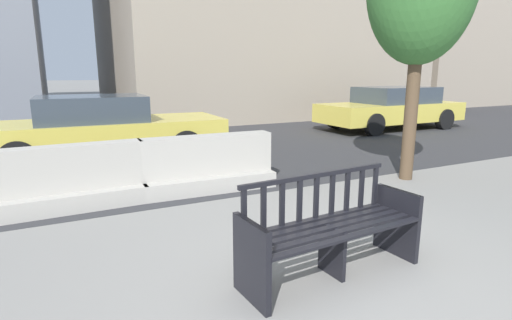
{
  "coord_description": "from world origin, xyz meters",
  "views": [
    {
      "loc": [
        -2.02,
        -2.36,
        1.76
      ],
      "look_at": [
        0.03,
        1.75,
        0.75
      ],
      "focal_mm": 28.0,
      "sensor_mm": 36.0,
      "label": 1
    }
  ],
  "objects_px": {
    "jersey_barrier_left": "(66,183)",
    "street_bench": "(331,232)",
    "jersey_barrier_centre": "(208,168)",
    "car_sedan_mid": "(392,108)",
    "car_taxi_near": "(101,129)"
  },
  "relations": [
    {
      "from": "jersey_barrier_left",
      "to": "street_bench",
      "type": "bearing_deg",
      "value": -55.79
    },
    {
      "from": "jersey_barrier_centre",
      "to": "car_sedan_mid",
      "type": "xyz_separation_m",
      "value": [
        7.51,
        3.79,
        0.33
      ]
    },
    {
      "from": "car_sedan_mid",
      "to": "car_taxi_near",
      "type": "bearing_deg",
      "value": -174.04
    },
    {
      "from": "car_taxi_near",
      "to": "car_sedan_mid",
      "type": "height_order",
      "value": "car_sedan_mid"
    },
    {
      "from": "jersey_barrier_left",
      "to": "jersey_barrier_centre",
      "type": "bearing_deg",
      "value": -0.23
    },
    {
      "from": "street_bench",
      "to": "car_sedan_mid",
      "type": "bearing_deg",
      "value": 42.31
    },
    {
      "from": "street_bench",
      "to": "car_taxi_near",
      "type": "bearing_deg",
      "value": 102.34
    },
    {
      "from": "jersey_barrier_left",
      "to": "car_taxi_near",
      "type": "distance_m",
      "value": 2.98
    },
    {
      "from": "street_bench",
      "to": "jersey_barrier_left",
      "type": "xyz_separation_m",
      "value": [
        -2.03,
        2.99,
        -0.06
      ]
    },
    {
      "from": "jersey_barrier_centre",
      "to": "car_taxi_near",
      "type": "bearing_deg",
      "value": 112.88
    },
    {
      "from": "jersey_barrier_centre",
      "to": "jersey_barrier_left",
      "type": "height_order",
      "value": "same"
    },
    {
      "from": "street_bench",
      "to": "jersey_barrier_centre",
      "type": "distance_m",
      "value": 2.98
    },
    {
      "from": "car_taxi_near",
      "to": "car_sedan_mid",
      "type": "relative_size",
      "value": 1.0
    },
    {
      "from": "jersey_barrier_left",
      "to": "car_taxi_near",
      "type": "height_order",
      "value": "car_taxi_near"
    },
    {
      "from": "jersey_barrier_left",
      "to": "car_sedan_mid",
      "type": "distance_m",
      "value": 10.2
    }
  ]
}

